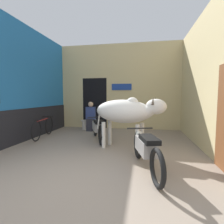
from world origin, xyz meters
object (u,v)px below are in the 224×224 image
at_px(bicycle, 43,127).
at_px(plastic_stool, 85,125).
at_px(shopkeeper_seated, 91,115).
at_px(motorcycle_near, 146,149).
at_px(cow, 126,112).
at_px(motorcycle_far, 98,128).

distance_m(bicycle, plastic_stool, 1.92).
bearing_deg(plastic_stool, shopkeeper_seated, -25.91).
distance_m(motorcycle_near, bicycle, 4.19).
bearing_deg(cow, bicycle, 163.98).
distance_m(cow, shopkeeper_seated, 2.98).
relative_size(motorcycle_near, bicycle, 1.09).
xyz_separation_m(motorcycle_near, motorcycle_far, (-1.55, 2.15, -0.02)).
distance_m(shopkeeper_seated, plastic_stool, 0.55).
bearing_deg(motorcycle_near, plastic_stool, 124.04).
height_order(cow, motorcycle_near, cow).
bearing_deg(bicycle, cow, -16.02).
distance_m(motorcycle_near, shopkeeper_seated, 4.35).
height_order(motorcycle_near, motorcycle_far, motorcycle_near).
bearing_deg(shopkeeper_seated, plastic_stool, 154.09).
bearing_deg(bicycle, motorcycle_near, -31.58).
relative_size(cow, plastic_stool, 4.83).
xyz_separation_m(motorcycle_near, shopkeeper_seated, (-2.28, 3.69, 0.22)).
bearing_deg(shopkeeper_seated, bicycle, -130.75).
relative_size(motorcycle_near, motorcycle_far, 1.10).
relative_size(motorcycle_far, shopkeeper_seated, 1.42).
relative_size(bicycle, plastic_stool, 4.19).
xyz_separation_m(cow, shopkeeper_seated, (-1.75, 2.37, -0.39)).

